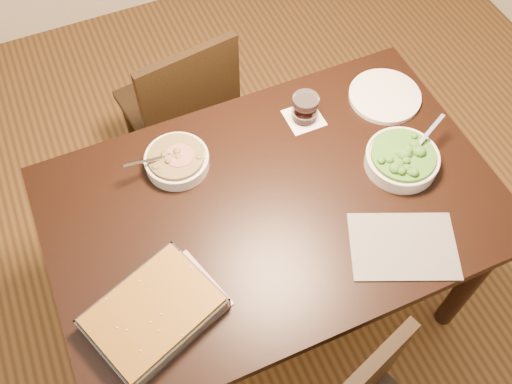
{
  "coord_description": "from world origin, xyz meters",
  "views": [
    {
      "loc": [
        -0.42,
        -0.83,
        2.26
      ],
      "look_at": [
        -0.05,
        0.03,
        0.8
      ],
      "focal_mm": 40.0,
      "sensor_mm": 36.0,
      "label": 1
    }
  ],
  "objects_px": {
    "wine_tumbler": "(305,108)",
    "dinner_plate": "(385,96)",
    "chair_far": "(183,107)",
    "table": "(274,218)",
    "baking_dish": "(154,313)",
    "broccoli_bowl": "(402,159)",
    "stew_bowl": "(177,160)"
  },
  "relations": [
    {
      "from": "wine_tumbler",
      "to": "dinner_plate",
      "type": "distance_m",
      "value": 0.31
    },
    {
      "from": "dinner_plate",
      "to": "chair_far",
      "type": "bearing_deg",
      "value": 142.26
    },
    {
      "from": "table",
      "to": "wine_tumbler",
      "type": "bearing_deg",
      "value": 49.03
    },
    {
      "from": "baking_dish",
      "to": "wine_tumbler",
      "type": "height_order",
      "value": "wine_tumbler"
    },
    {
      "from": "table",
      "to": "dinner_plate",
      "type": "bearing_deg",
      "value": 24.21
    },
    {
      "from": "broccoli_bowl",
      "to": "chair_far",
      "type": "distance_m",
      "value": 0.95
    },
    {
      "from": "table",
      "to": "dinner_plate",
      "type": "distance_m",
      "value": 0.6
    },
    {
      "from": "stew_bowl",
      "to": "chair_far",
      "type": "height_order",
      "value": "chair_far"
    },
    {
      "from": "broccoli_bowl",
      "to": "wine_tumbler",
      "type": "xyz_separation_m",
      "value": [
        -0.2,
        0.3,
        0.02
      ]
    },
    {
      "from": "table",
      "to": "baking_dish",
      "type": "distance_m",
      "value": 0.52
    },
    {
      "from": "broccoli_bowl",
      "to": "table",
      "type": "bearing_deg",
      "value": 176.06
    },
    {
      "from": "stew_bowl",
      "to": "broccoli_bowl",
      "type": "xyz_separation_m",
      "value": [
        0.66,
        -0.29,
        0.0
      ]
    },
    {
      "from": "broccoli_bowl",
      "to": "stew_bowl",
      "type": "bearing_deg",
      "value": 156.59
    },
    {
      "from": "baking_dish",
      "to": "dinner_plate",
      "type": "relative_size",
      "value": 1.62
    },
    {
      "from": "table",
      "to": "stew_bowl",
      "type": "relative_size",
      "value": 6.02
    },
    {
      "from": "dinner_plate",
      "to": "broccoli_bowl",
      "type": "bearing_deg",
      "value": -110.53
    },
    {
      "from": "table",
      "to": "broccoli_bowl",
      "type": "relative_size",
      "value": 5.36
    },
    {
      "from": "stew_bowl",
      "to": "chair_far",
      "type": "distance_m",
      "value": 0.57
    },
    {
      "from": "table",
      "to": "wine_tumbler",
      "type": "height_order",
      "value": "wine_tumbler"
    },
    {
      "from": "wine_tumbler",
      "to": "chair_far",
      "type": "bearing_deg",
      "value": 125.07
    },
    {
      "from": "wine_tumbler",
      "to": "table",
      "type": "bearing_deg",
      "value": -130.97
    },
    {
      "from": "table",
      "to": "broccoli_bowl",
      "type": "distance_m",
      "value": 0.46
    },
    {
      "from": "stew_bowl",
      "to": "dinner_plate",
      "type": "relative_size",
      "value": 0.92
    },
    {
      "from": "broccoli_bowl",
      "to": "baking_dish",
      "type": "xyz_separation_m",
      "value": [
        -0.89,
        -0.17,
        -0.0
      ]
    },
    {
      "from": "wine_tumbler",
      "to": "baking_dish",
      "type": "bearing_deg",
      "value": -145.45
    },
    {
      "from": "broccoli_bowl",
      "to": "chair_far",
      "type": "bearing_deg",
      "value": 124.46
    },
    {
      "from": "table",
      "to": "chair_far",
      "type": "xyz_separation_m",
      "value": [
        -0.08,
        0.72,
        -0.17
      ]
    },
    {
      "from": "stew_bowl",
      "to": "table",
      "type": "bearing_deg",
      "value": -48.46
    },
    {
      "from": "stew_bowl",
      "to": "baking_dish",
      "type": "relative_size",
      "value": 0.57
    },
    {
      "from": "broccoli_bowl",
      "to": "dinner_plate",
      "type": "relative_size",
      "value": 1.03
    },
    {
      "from": "table",
      "to": "chair_far",
      "type": "bearing_deg",
      "value": 96.14
    },
    {
      "from": "baking_dish",
      "to": "broccoli_bowl",
      "type": "bearing_deg",
      "value": -9.85
    }
  ]
}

